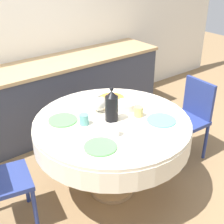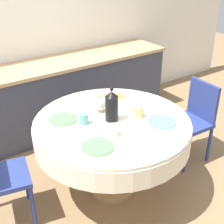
{
  "view_description": "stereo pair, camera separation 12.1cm",
  "coord_description": "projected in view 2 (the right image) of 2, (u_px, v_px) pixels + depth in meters",
  "views": [
    {
      "loc": [
        -1.44,
        -1.86,
        2.11
      ],
      "look_at": [
        0.0,
        0.0,
        0.85
      ],
      "focal_mm": 50.0,
      "sensor_mm": 36.0,
      "label": 1
    },
    {
      "loc": [
        -1.35,
        -1.94,
        2.11
      ],
      "look_at": [
        0.0,
        0.0,
        0.85
      ],
      "focal_mm": 50.0,
      "sensor_mm": 36.0,
      "label": 2
    }
  ],
  "objects": [
    {
      "name": "ground_plane",
      "position": [
        112.0,
        188.0,
        3.07
      ],
      "size": [
        12.0,
        12.0,
        0.0
      ],
      "primitive_type": "plane",
      "color": "#8E704C"
    },
    {
      "name": "wall_back",
      "position": [
        30.0,
        23.0,
        3.7
      ],
      "size": [
        7.0,
        0.05,
        2.6
      ],
      "color": "silver",
      "rests_on": "ground_plane"
    },
    {
      "name": "kitchen_counter",
      "position": [
        49.0,
        98.0,
        3.86
      ],
      "size": [
        3.24,
        0.64,
        0.89
      ],
      "color": "#383D4C",
      "rests_on": "ground_plane"
    },
    {
      "name": "dining_table",
      "position": [
        112.0,
        132.0,
        2.77
      ],
      "size": [
        1.38,
        1.38,
        0.77
      ],
      "color": "tan",
      "rests_on": "ground_plane"
    },
    {
      "name": "chair_left",
      "position": [
        193.0,
        117.0,
        3.32
      ],
      "size": [
        0.42,
        0.42,
        0.88
      ],
      "rotation": [
        0.0,
        0.0,
        1.52
      ],
      "color": "navy",
      "rests_on": "ground_plane"
    },
    {
      "name": "plate_near_left",
      "position": [
        98.0,
        146.0,
        2.34
      ],
      "size": [
        0.25,
        0.25,
        0.01
      ],
      "primitive_type": "cylinder",
      "color": "#5BA85B",
      "rests_on": "dining_table"
    },
    {
      "name": "cup_near_left",
      "position": [
        113.0,
        130.0,
        2.47
      ],
      "size": [
        0.08,
        0.08,
        0.09
      ],
      "primitive_type": "cylinder",
      "color": "white",
      "rests_on": "dining_table"
    },
    {
      "name": "plate_near_right",
      "position": [
        162.0,
        122.0,
        2.67
      ],
      "size": [
        0.25,
        0.25,
        0.01
      ],
      "primitive_type": "cylinder",
      "color": "#60BCB7",
      "rests_on": "dining_table"
    },
    {
      "name": "cup_near_right",
      "position": [
        139.0,
        112.0,
        2.74
      ],
      "size": [
        0.08,
        0.08,
        0.09
      ],
      "primitive_type": "cylinder",
      "color": "#DBB766",
      "rests_on": "dining_table"
    },
    {
      "name": "plate_far_left",
      "position": [
        63.0,
        119.0,
        2.71
      ],
      "size": [
        0.25,
        0.25,
        0.01
      ],
      "primitive_type": "cylinder",
      "color": "#5BA85B",
      "rests_on": "dining_table"
    },
    {
      "name": "cup_far_left",
      "position": [
        84.0,
        119.0,
        2.64
      ],
      "size": [
        0.08,
        0.08,
        0.09
      ],
      "primitive_type": "cylinder",
      "color": "#5BA39E",
      "rests_on": "dining_table"
    },
    {
      "name": "plate_far_right",
      "position": [
        114.0,
        98.0,
        3.08
      ],
      "size": [
        0.25,
        0.25,
        0.01
      ],
      "primitive_type": "cylinder",
      "color": "orange",
      "rests_on": "dining_table"
    },
    {
      "name": "cup_far_right",
      "position": [
        103.0,
        103.0,
        2.89
      ],
      "size": [
        0.08,
        0.08,
        0.09
      ],
      "primitive_type": "cylinder",
      "color": "#DBB766",
      "rests_on": "dining_table"
    },
    {
      "name": "coffee_carafe",
      "position": [
        111.0,
        106.0,
        2.65
      ],
      "size": [
        0.11,
        0.11,
        0.31
      ],
      "color": "black",
      "rests_on": "dining_table"
    },
    {
      "name": "teapot",
      "position": [
        100.0,
        103.0,
        2.82
      ],
      "size": [
        0.19,
        0.14,
        0.18
      ],
      "color": "silver",
      "rests_on": "dining_table"
    },
    {
      "name": "fruit_bowl",
      "position": [
        128.0,
        106.0,
        2.87
      ],
      "size": [
        0.19,
        0.19,
        0.07
      ],
      "primitive_type": "cylinder",
      "color": "silver",
      "rests_on": "dining_table"
    }
  ]
}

